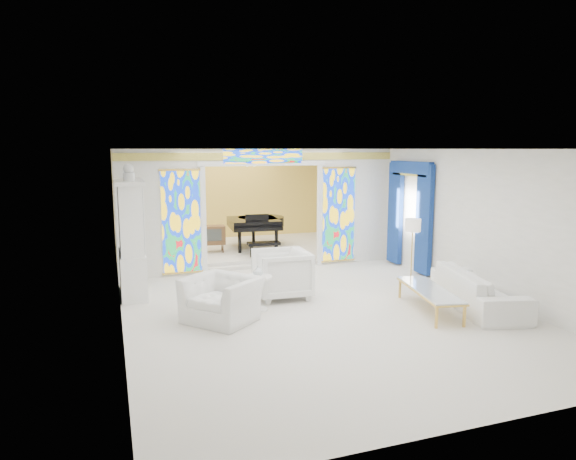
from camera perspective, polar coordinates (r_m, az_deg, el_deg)
name	(u,v)px	position (r m, az deg, el deg)	size (l,w,h in m)	color
floor	(289,288)	(11.23, 0.13, -6.49)	(12.00, 12.00, 0.00)	silver
ceiling	(289,149)	(10.82, 0.14, 9.00)	(7.00, 12.00, 0.02)	white
wall_back	(228,196)	(16.67, -6.73, 3.79)	(7.00, 0.02, 3.00)	white
wall_front	(480,295)	(5.74, 20.57, -6.78)	(7.00, 0.02, 3.00)	white
wall_left	(116,228)	(10.32, -18.52, 0.17)	(0.02, 12.00, 3.00)	white
wall_right	(429,213)	(12.52, 15.43, 1.80)	(0.02, 12.00, 3.00)	white
partition_wall	(263,204)	(12.80, -2.83, 2.95)	(7.00, 0.22, 3.00)	white
stained_glass_left	(181,222)	(12.32, -11.77, 0.88)	(0.90, 0.04, 2.40)	gold
stained_glass_right	(339,215)	(13.45, 5.63, 1.70)	(0.90, 0.04, 2.40)	gold
stained_glass_transom	(264,156)	(12.62, -2.74, 8.18)	(2.00, 0.04, 0.34)	gold
alcove_platform	(243,250)	(15.04, -5.06, -2.18)	(6.80, 3.80, 0.18)	silver
gold_curtain_back	(228,196)	(16.56, -6.64, 3.75)	(6.70, 0.10, 2.90)	gold
chandelier	(249,165)	(14.72, -4.33, 7.23)	(0.48, 0.48, 0.30)	gold
blue_drapes	(409,207)	(13.04, 13.34, 2.50)	(0.14, 1.85, 2.65)	navy
china_cabinet	(131,239)	(10.97, -17.01, -1.01)	(0.56, 1.46, 2.72)	white
armchair_left	(222,299)	(9.16, -7.38, -7.64)	(1.20, 1.04, 0.78)	white
armchair_right	(281,274)	(10.45, -0.73, -4.89)	(1.05, 1.08, 0.98)	white
sofa	(478,289)	(10.47, 20.38, -6.18)	(2.47, 0.97, 0.72)	white
side_table	(258,288)	(9.67, -3.35, -6.44)	(0.55, 0.55, 0.66)	white
vase	(258,271)	(9.59, -3.36, -4.56)	(0.19, 0.19, 0.20)	silver
coffee_table	(430,291)	(9.95, 15.47, -6.50)	(0.99, 2.02, 0.43)	silver
floor_lamp	(413,228)	(11.84, 13.68, 0.19)	(0.44, 0.44, 1.45)	gold
grand_piano	(257,223)	(14.83, -3.42, 0.77)	(1.78, 2.63, 1.04)	black
tv_console	(213,235)	(14.26, -8.29, -0.56)	(0.67, 0.49, 0.73)	brown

